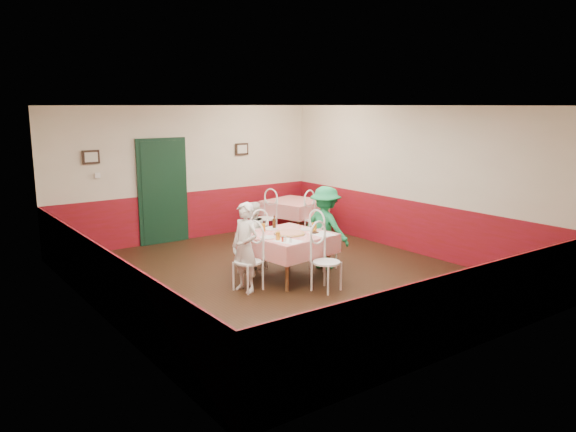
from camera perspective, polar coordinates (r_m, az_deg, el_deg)
floor at (r=9.32m, az=-0.30°, el=-6.32°), size 7.00×7.00×0.00m
ceiling at (r=8.89m, az=-0.32°, el=11.16°), size 7.00×7.00×0.00m
back_wall at (r=11.99m, az=-10.13°, el=4.30°), size 6.00×0.10×2.80m
front_wall at (r=6.53m, az=17.88°, el=-1.80°), size 6.00×0.10×2.80m
left_wall at (r=7.68m, az=-18.83°, el=0.03°), size 0.10×7.00×2.80m
right_wall at (r=11.00m, az=12.52°, el=3.60°), size 0.10×7.00×2.80m
wainscot_back at (r=12.12m, az=-9.95°, el=0.07°), size 6.00×0.03×1.00m
wainscot_front at (r=6.79m, az=17.32°, el=-9.19°), size 6.00×0.03×1.00m
wainscot_left at (r=7.90m, az=-18.31°, el=-6.38°), size 0.03×7.00×1.00m
wainscot_right at (r=11.14m, az=12.27°, el=-1.00°), size 0.03×7.00×1.00m
door at (r=11.75m, az=-12.60°, el=2.34°), size 0.96×0.06×2.10m
picture_left at (r=11.18m, az=-19.39°, el=5.67°), size 0.32×0.03×0.26m
picture_right at (r=12.52m, az=-4.71°, el=6.79°), size 0.32×0.03×0.26m
thermostat at (r=11.24m, az=-18.79°, el=3.94°), size 0.10×0.03×0.10m
main_table at (r=9.20m, az=0.00°, el=-4.13°), size 1.37×1.37×0.77m
second_table at (r=12.30m, az=0.65°, el=-0.19°), size 1.38×1.38×0.77m
chair_left at (r=8.63m, az=-4.09°, el=-4.67°), size 0.50×0.50×0.90m
chair_right at (r=9.77m, az=3.61°, el=-2.78°), size 0.48×0.48×0.90m
chair_far at (r=9.79m, az=-3.44°, el=-2.74°), size 0.42×0.42×0.90m
chair_near at (r=8.61m, az=3.93°, el=-4.72°), size 0.50×0.50×0.90m
chair_second_a at (r=11.87m, az=-2.26°, el=-0.25°), size 0.52×0.52×0.90m
chair_second_b at (r=11.71m, az=2.84°, el=-0.42°), size 0.52×0.52×0.90m
pizza at (r=9.04m, az=0.18°, el=-1.77°), size 0.54×0.54×0.03m
plate_left at (r=8.81m, az=-2.08°, el=-2.18°), size 0.28×0.28×0.01m
plate_right at (r=9.39m, az=2.00°, el=-1.34°), size 0.28×0.28×0.01m
plate_far at (r=9.43m, az=-1.78°, el=-1.29°), size 0.28×0.28×0.01m
glass_a at (r=8.65m, az=-1.01°, el=-2.06°), size 0.08×0.08×0.13m
glass_b at (r=9.22m, az=2.66°, el=-1.16°), size 0.09×0.09×0.15m
glass_c at (r=9.27m, az=-2.52°, el=-1.16°), size 0.08×0.08×0.13m
beer_bottle at (r=9.44m, az=-1.41°, el=-0.68°), size 0.06×0.06×0.20m
shaker_a at (r=8.53m, az=-0.27°, el=-2.37°), size 0.04×0.04×0.09m
shaker_b at (r=8.50m, az=0.26°, el=-2.41°), size 0.04×0.04×0.09m
shaker_c at (r=8.54m, az=-0.56°, el=-2.35°), size 0.04×0.04×0.09m
menu_left at (r=8.59m, az=0.04°, el=-2.57°), size 0.40×0.47×0.00m
menu_right at (r=9.08m, az=3.46°, el=-1.83°), size 0.33×0.42×0.00m
wallet at (r=9.13m, az=2.70°, el=-1.70°), size 0.12×0.10×0.02m
diner_left at (r=8.54m, az=-4.37°, el=-3.19°), size 0.43×0.56×1.38m
diner_far at (r=9.80m, az=-3.64°, el=-1.94°), size 0.62×0.51×1.17m
diner_right at (r=9.74m, az=3.83°, el=-1.19°), size 0.72×1.02×1.44m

